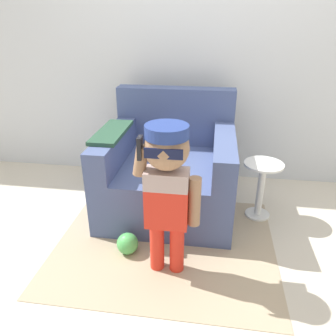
# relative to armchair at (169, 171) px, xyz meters

# --- Properties ---
(ground_plane) EXTENTS (10.00, 10.00, 0.00)m
(ground_plane) POSITION_rel_armchair_xyz_m (0.21, -0.19, -0.32)
(ground_plane) COLOR beige
(wall_back) EXTENTS (10.00, 0.05, 2.60)m
(wall_back) POSITION_rel_armchair_xyz_m (0.21, 0.66, 0.98)
(wall_back) COLOR silver
(wall_back) RESTS_ON ground_plane
(armchair) EXTENTS (1.07, 1.05, 0.95)m
(armchair) POSITION_rel_armchair_xyz_m (0.00, 0.00, 0.00)
(armchair) COLOR #475684
(armchair) RESTS_ON ground_plane
(person_child) EXTENTS (0.40, 0.30, 0.99)m
(person_child) POSITION_rel_armchair_xyz_m (0.10, -0.82, 0.34)
(person_child) COLOR red
(person_child) RESTS_ON ground_plane
(side_table) EXTENTS (0.31, 0.31, 0.48)m
(side_table) POSITION_rel_armchair_xyz_m (0.76, -0.08, -0.03)
(side_table) COLOR white
(side_table) RESTS_ON ground_plane
(rug) EXTENTS (1.57, 1.32, 0.01)m
(rug) POSITION_rel_armchair_xyz_m (0.05, -0.56, -0.32)
(rug) COLOR tan
(rug) RESTS_ON ground_plane
(toy_ball) EXTENTS (0.15, 0.15, 0.15)m
(toy_ball) POSITION_rel_armchair_xyz_m (-0.20, -0.70, -0.25)
(toy_ball) COLOR #4CB256
(toy_ball) RESTS_ON ground_plane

